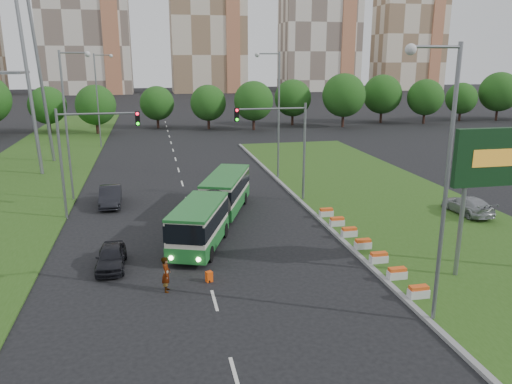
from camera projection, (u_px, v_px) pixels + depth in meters
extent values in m
plane|color=black|center=(251.00, 251.00, 30.49)|extent=(360.00, 360.00, 0.00)
cube|color=#2A4F16|center=(388.00, 202.00, 40.61)|extent=(14.00, 60.00, 0.15)
cube|color=gray|center=(306.00, 207.00, 39.23)|extent=(0.30, 60.00, 0.18)
cube|color=#2A4F16|center=(29.00, 174.00, 50.54)|extent=(12.00, 110.00, 0.10)
cylinder|color=slate|center=(460.00, 228.00, 26.08)|extent=(0.24, 0.24, 5.60)
cube|color=black|center=(507.00, 157.00, 25.57)|extent=(6.00, 0.35, 3.00)
cube|color=orange|center=(510.00, 157.00, 25.40)|extent=(4.20, 0.04, 0.90)
cylinder|color=slate|center=(304.00, 153.00, 40.18)|extent=(0.20, 0.20, 8.00)
cylinder|color=slate|center=(271.00, 109.00, 38.70)|extent=(5.50, 0.14, 0.14)
cube|color=black|center=(237.00, 115.00, 38.26)|extent=(0.32, 0.32, 1.00)
cylinder|color=slate|center=(61.00, 165.00, 35.58)|extent=(0.20, 0.20, 8.00)
cylinder|color=slate|center=(97.00, 114.00, 35.19)|extent=(5.50, 0.14, 0.14)
cube|color=black|center=(138.00, 118.00, 35.84)|extent=(0.32, 0.32, 1.00)
cube|color=silver|center=(84.00, 12.00, 160.59)|extent=(28.00, 15.00, 52.00)
cube|color=beige|center=(207.00, 17.00, 168.79)|extent=(25.00, 15.00, 50.00)
cube|color=silver|center=(320.00, 23.00, 177.12)|extent=(27.00, 15.00, 47.00)
cube|color=beige|center=(409.00, 35.00, 184.97)|extent=(24.00, 14.00, 40.00)
cube|color=beige|center=(220.00, 224.00, 30.32)|extent=(2.30, 6.35, 2.48)
cube|color=beige|center=(206.00, 191.00, 38.01)|extent=(2.30, 7.73, 2.48)
cylinder|color=black|center=(213.00, 208.00, 33.85)|extent=(2.30, 1.15, 2.30)
cube|color=#1E6929|center=(221.00, 237.00, 30.53)|extent=(2.37, 6.39, 0.87)
cube|color=#1E6929|center=(206.00, 201.00, 38.23)|extent=(2.37, 7.77, 0.87)
cube|color=black|center=(220.00, 218.00, 30.21)|extent=(2.37, 6.39, 0.97)
cube|color=black|center=(206.00, 186.00, 37.91)|extent=(2.37, 7.77, 0.97)
imported|color=black|center=(111.00, 257.00, 27.83)|extent=(1.61, 3.86, 1.31)
imported|color=black|center=(110.00, 196.00, 39.73)|extent=(1.75, 4.70, 1.53)
imported|color=#989BA0|center=(468.00, 205.00, 37.09)|extent=(2.08, 4.68, 1.33)
imported|color=gray|center=(166.00, 274.00, 24.95)|extent=(0.51, 0.72, 1.84)
cube|color=#F34C0C|center=(209.00, 277.00, 26.19)|extent=(0.33, 0.28, 0.57)
cylinder|color=black|center=(209.00, 282.00, 26.11)|extent=(0.04, 0.13, 0.13)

